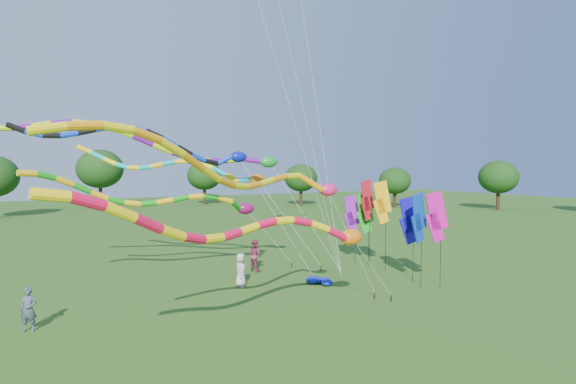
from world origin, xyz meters
name	(u,v)px	position (x,y,z in m)	size (l,w,h in m)	color
ground	(346,313)	(0.00, 0.00, 0.00)	(160.00, 160.00, 0.00)	#225215
tree_ring	(311,174)	(1.78, 5.88, 5.60)	(114.67, 115.39, 9.71)	#382314
tube_kite_red	(269,229)	(-4.20, -1.61, 3.89)	(13.67, 4.84, 6.08)	black
tube_kite_orange	(252,174)	(-4.88, -1.76, 5.74)	(13.28, 5.62, 7.60)	black
tube_kite_purple	(172,147)	(-5.04, 7.92, 6.94)	(16.15, 4.66, 8.82)	black
tube_kite_blue	(164,146)	(-5.99, 5.55, 6.90)	(13.47, 1.54, 8.31)	black
tube_kite_cyan	(193,170)	(-3.31, 10.33, 5.80)	(12.11, 6.11, 7.64)	black
tube_kite_green	(177,199)	(-4.72, 8.37, 4.29)	(13.85, 1.46, 6.39)	black
banner_pole_orange	(382,203)	(6.32, 5.66, 3.93)	(1.14, 0.38, 5.20)	black
banner_pole_red	(367,200)	(6.30, 7.02, 3.98)	(1.15, 0.33, 5.25)	black
banner_pole_violet	(352,215)	(6.18, 8.42, 2.98)	(1.16, 0.20, 4.23)	black
banner_pole_green	(365,213)	(6.47, 7.44, 3.18)	(1.16, 0.29, 4.44)	black
banner_pole_magenta_b	(436,217)	(6.08, 1.22, 3.54)	(1.11, 0.50, 4.80)	black
banner_pole_blue_b	(409,221)	(5.85, 2.87, 3.21)	(1.15, 0.35, 4.47)	black
banner_pole_blue_a	(419,218)	(5.39, 1.67, 3.48)	(1.16, 0.30, 4.74)	black
blue_nylon_heap	(326,280)	(1.88, 4.51, 0.19)	(1.30, 1.22, 0.42)	#0D1BAA
person_a	(241,270)	(-2.18, 6.01, 0.84)	(0.82, 0.53, 1.67)	beige
person_b	(28,309)	(-11.43, 3.50, 0.81)	(0.59, 0.39, 1.63)	#3C4654
person_c	(255,255)	(-0.11, 9.00, 0.91)	(0.88, 0.69, 1.82)	#832F45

